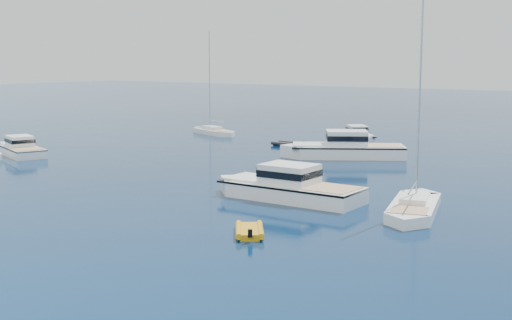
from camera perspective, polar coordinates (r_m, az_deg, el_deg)
The scene contains 8 objects.
motor_cruiser_centre at distance 50.10m, azimuth 2.51°, elevation -3.23°, with size 3.84×12.53×3.29m, color silver, non-canonical shape.
motor_cruiser_far_l at distance 76.69m, azimuth -18.87°, elevation 0.40°, with size 3.06×10.01×2.63m, color white, non-canonical shape.
motor_cruiser_distant at distance 71.23m, azimuth 7.23°, elevation 0.20°, with size 4.15×13.55×3.56m, color silver, non-canonical shape.
motor_cruiser_horizon at distance 86.02m, azimuth 8.33°, elevation 1.59°, with size 2.78×9.10×2.39m, color silver, non-canonical shape.
sailboat_mid_r at distance 46.79m, azimuth 12.88°, elevation -4.28°, with size 2.83×10.87×15.98m, color white, non-canonical shape.
sailboat_far_l at distance 92.46m, azimuth -3.51°, elevation 2.14°, with size 2.50×9.61×14.12m, color silver, non-canonical shape.
tender_yellow at distance 40.18m, azimuth -0.54°, elevation -6.16°, with size 1.92×3.47×0.95m, color orange, non-canonical shape.
tender_grey_far at distance 79.83m, azimuth 2.75°, elevation 1.14°, with size 2.21×4.10×0.95m, color black, non-canonical shape.
Camera 1 is at (28.85, -19.68, 10.13)m, focal length 48.53 mm.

